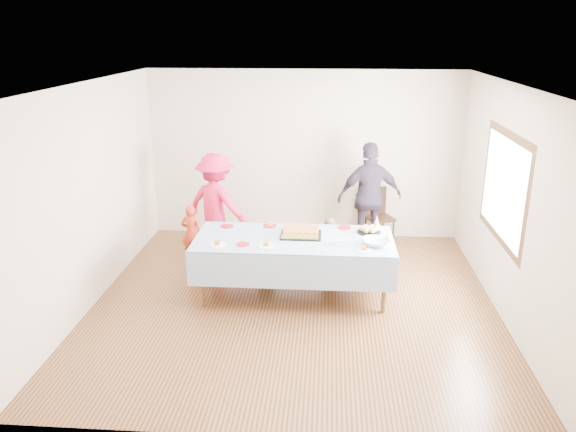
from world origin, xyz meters
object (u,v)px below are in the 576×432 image
Objects in this scene: birthday_cake at (301,232)px; party_table at (294,242)px; dining_chair at (378,212)px; adult_left at (216,205)px.

party_table is at bearing -132.30° from birthday_cake.
dining_chair is at bearing 59.09° from party_table.
adult_left is (-1.34, 1.23, -0.04)m from birthday_cake.
birthday_cake is 0.59× the size of dining_chair.
dining_chair is (1.22, 2.04, -0.24)m from party_table.
dining_chair reaches higher than party_table.
birthday_cake is 0.33× the size of adult_left.
birthday_cake reaches higher than party_table.
birthday_cake is at bearing 47.70° from party_table.
dining_chair is 0.56× the size of adult_left.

